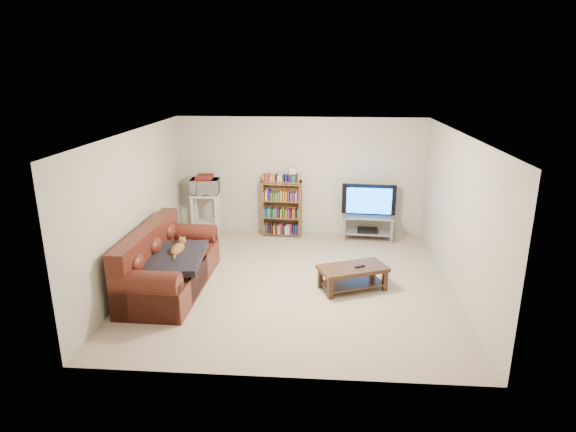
# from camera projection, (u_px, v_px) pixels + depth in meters

# --- Properties ---
(floor) EXTENTS (5.00, 5.00, 0.00)m
(floor) POSITION_uv_depth(u_px,v_px,m) (292.00, 282.00, 7.77)
(floor) COLOR #C2AD90
(floor) RESTS_ON ground
(ceiling) EXTENTS (5.00, 5.00, 0.00)m
(ceiling) POSITION_uv_depth(u_px,v_px,m) (293.00, 133.00, 7.07)
(ceiling) COLOR white
(ceiling) RESTS_ON ground
(wall_back) EXTENTS (5.00, 0.00, 5.00)m
(wall_back) POSITION_uv_depth(u_px,v_px,m) (300.00, 177.00, 9.80)
(wall_back) COLOR beige
(wall_back) RESTS_ON ground
(wall_front) EXTENTS (5.00, 0.00, 5.00)m
(wall_front) POSITION_uv_depth(u_px,v_px,m) (277.00, 279.00, 5.04)
(wall_front) COLOR beige
(wall_front) RESTS_ON ground
(wall_left) EXTENTS (0.00, 5.00, 5.00)m
(wall_left) POSITION_uv_depth(u_px,v_px,m) (135.00, 208.00, 7.60)
(wall_left) COLOR beige
(wall_left) RESTS_ON ground
(wall_right) EXTENTS (0.00, 5.00, 5.00)m
(wall_right) POSITION_uv_depth(u_px,v_px,m) (458.00, 215.00, 7.24)
(wall_right) COLOR beige
(wall_right) RESTS_ON ground
(sofa) EXTENTS (1.03, 2.30, 0.97)m
(sofa) POSITION_uv_depth(u_px,v_px,m) (166.00, 268.00, 7.50)
(sofa) COLOR #4B1C13
(sofa) RESTS_ON floor
(blanket) EXTENTS (0.96, 1.20, 0.19)m
(blanket) POSITION_uv_depth(u_px,v_px,m) (173.00, 258.00, 7.27)
(blanket) COLOR black
(blanket) RESTS_ON sofa
(cat) EXTENTS (0.26, 0.63, 0.19)m
(cat) POSITION_uv_depth(u_px,v_px,m) (177.00, 250.00, 7.45)
(cat) COLOR brown
(cat) RESTS_ON sofa
(coffee_table) EXTENTS (1.16, 0.88, 0.38)m
(coffee_table) POSITION_uv_depth(u_px,v_px,m) (353.00, 274.00, 7.46)
(coffee_table) COLOR #372213
(coffee_table) RESTS_ON floor
(remote) EXTENTS (0.17, 0.13, 0.02)m
(remote) POSITION_uv_depth(u_px,v_px,m) (360.00, 266.00, 7.41)
(remote) COLOR black
(remote) RESTS_ON coffee_table
(tv_stand) EXTENTS (1.02, 0.52, 0.50)m
(tv_stand) POSITION_uv_depth(u_px,v_px,m) (368.00, 223.00, 9.65)
(tv_stand) COLOR #999EA3
(tv_stand) RESTS_ON floor
(television) EXTENTS (1.08, 0.22, 0.62)m
(television) POSITION_uv_depth(u_px,v_px,m) (369.00, 201.00, 9.51)
(television) COLOR black
(television) RESTS_ON tv_stand
(dvd_player) EXTENTS (0.42, 0.31, 0.06)m
(dvd_player) POSITION_uv_depth(u_px,v_px,m) (367.00, 230.00, 9.70)
(dvd_player) COLOR black
(dvd_player) RESTS_ON tv_stand
(bookshelf) EXTENTS (0.81, 0.30, 1.16)m
(bookshelf) POSITION_uv_depth(u_px,v_px,m) (282.00, 208.00, 9.80)
(bookshelf) COLOR brown
(bookshelf) RESTS_ON floor
(shelf_clutter) EXTENTS (0.59, 0.19, 0.28)m
(shelf_clutter) POSITION_uv_depth(u_px,v_px,m) (287.00, 175.00, 9.60)
(shelf_clutter) COLOR silver
(shelf_clutter) RESTS_ON bookshelf
(microwave_stand) EXTENTS (0.58, 0.43, 0.90)m
(microwave_stand) POSITION_uv_depth(u_px,v_px,m) (206.00, 209.00, 9.75)
(microwave_stand) COLOR silver
(microwave_stand) RESTS_ON floor
(microwave) EXTENTS (0.57, 0.40, 0.31)m
(microwave) POSITION_uv_depth(u_px,v_px,m) (205.00, 187.00, 9.61)
(microwave) COLOR silver
(microwave) RESTS_ON microwave_stand
(game_boxes) EXTENTS (0.34, 0.30, 0.05)m
(game_boxes) POSITION_uv_depth(u_px,v_px,m) (204.00, 178.00, 9.56)
(game_boxes) COLOR maroon
(game_boxes) RESTS_ON microwave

